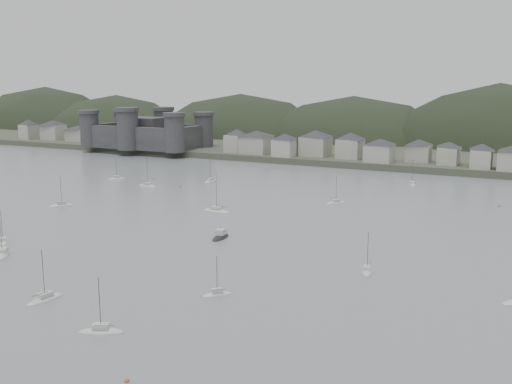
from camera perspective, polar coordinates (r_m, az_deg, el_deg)
The scene contains 8 objects.
ground at distance 113.52m, azimuth -17.55°, elevation -9.40°, with size 900.00×900.00×0.00m, color slate.
far_shore_land at distance 379.76m, azimuth 15.18°, elevation 4.93°, with size 900.00×250.00×3.00m, color #383D2D.
forested_ridge at distance 355.40m, azimuth 14.99°, elevation 2.48°, with size 851.55×103.94×102.57m.
castle at distance 322.74m, azimuth -10.76°, elevation 5.82°, with size 66.00×43.00×20.00m.
waterfront_town at distance 261.55m, azimuth 21.10°, elevation 3.63°, with size 451.48×28.46×12.92m.
moored_fleet at distance 164.62m, azimuth -8.19°, elevation -2.64°, with size 239.63×161.63×12.68m.
motor_launch_far at distance 144.25m, azimuth -3.52°, elevation -4.44°, with size 3.40×7.81×3.82m.
mooring_buoys at distance 156.42m, azimuth -4.66°, elevation -3.29°, with size 177.92×137.99×0.70m.
Camera 1 is at (75.80, -75.29, 38.36)m, focal length 40.50 mm.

